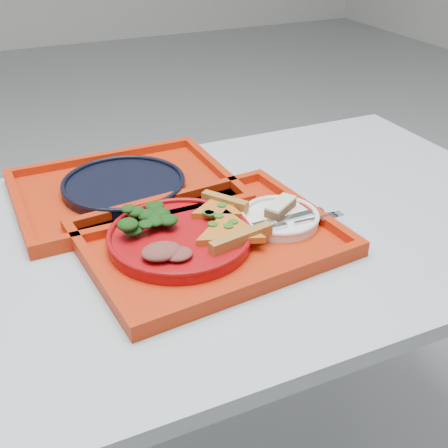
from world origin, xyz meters
The scene contains 13 objects.
table centered at (0.00, 0.00, 0.68)m, with size 1.60×0.80×0.75m.
tray_main centered at (0.08, -0.05, 0.76)m, with size 0.45×0.35×0.01m, color #B02509.
tray_far centered at (0.00, 0.21, 0.76)m, with size 0.45×0.35×0.01m, color #B02509.
dinner_plate centered at (0.03, -0.04, 0.77)m, with size 0.26×0.26×0.02m, color #980A0D.
side_plate centered at (0.23, -0.05, 0.77)m, with size 0.15×0.15×0.01m, color white.
navy_plate centered at (0.00, 0.21, 0.77)m, with size 0.26×0.26×0.02m, color black.
pizza_slice_a centered at (0.11, -0.07, 0.79)m, with size 0.14×0.12×0.02m, color orange, non-canonical shape.
pizza_slice_b centered at (0.12, 0.01, 0.79)m, with size 0.11×0.10×0.02m, color orange, non-canonical shape.
salad_heap centered at (-0.02, 0.02, 0.80)m, with size 0.09×0.08×0.04m, color black.
meat_portion centered at (-0.02, -0.09, 0.79)m, with size 0.07×0.06×0.02m, color brown.
dessert_bar centered at (0.24, -0.03, 0.79)m, with size 0.08×0.07×0.02m.
knife centered at (0.22, -0.07, 0.78)m, with size 0.18×0.02×0.01m, color silver.
fork centered at (0.24, -0.09, 0.78)m, with size 0.18×0.02×0.01m, color silver.
Camera 1 is at (-0.25, -0.85, 1.31)m, focal length 45.00 mm.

